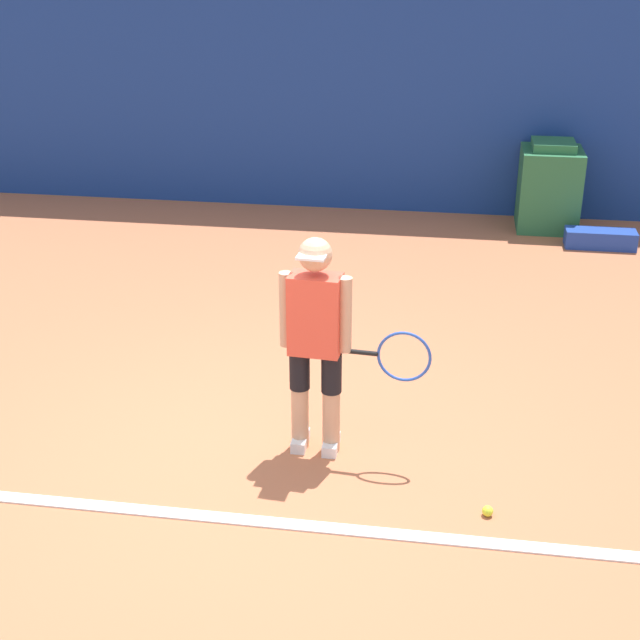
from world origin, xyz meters
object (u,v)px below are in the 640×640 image
Objects in this scene: tennis_ball at (488,511)px; equipment_bag at (600,239)px; covered_chair at (549,187)px; tennis_player at (318,338)px.

equipment_bag is at bearing 75.67° from tennis_ball.
covered_chair reaches higher than equipment_bag.
tennis_player reaches higher than equipment_bag.
tennis_ball is (1.15, -0.61, -0.81)m from tennis_player.
covered_chair is 1.35× the size of equipment_bag.
tennis_ball is 5.93m from covered_chair.
covered_chair reaches higher than tennis_ball.
covered_chair is at bearing 74.07° from tennis_player.
equipment_bag is at bearing 65.96° from tennis_player.
tennis_player is at bearing 152.16° from tennis_ball.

